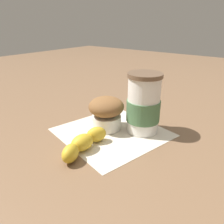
{
  "coord_description": "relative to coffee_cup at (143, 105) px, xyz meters",
  "views": [
    {
      "loc": [
        0.4,
        0.31,
        0.27
      ],
      "look_at": [
        0.0,
        0.0,
        0.06
      ],
      "focal_mm": 35.0,
      "sensor_mm": 36.0,
      "label": 1
    }
  ],
  "objects": [
    {
      "name": "ground_plane",
      "position": [
        0.06,
        -0.06,
        -0.07
      ],
      "size": [
        3.0,
        3.0,
        0.0
      ],
      "primitive_type": "plane",
      "color": "brown"
    },
    {
      "name": "paper_napkin",
      "position": [
        0.06,
        -0.06,
        -0.07
      ],
      "size": [
        0.3,
        0.3,
        0.0
      ],
      "primitive_type": "cube",
      "rotation": [
        0.0,
        0.0,
        -0.23
      ],
      "color": "beige",
      "rests_on": "ground_plane"
    },
    {
      "name": "coffee_cup",
      "position": [
        0.0,
        0.0,
        0.0
      ],
      "size": [
        0.09,
        0.09,
        0.15
      ],
      "color": "white",
      "rests_on": "paper_napkin"
    },
    {
      "name": "muffin",
      "position": [
        0.05,
        -0.08,
        -0.02
      ],
      "size": [
        0.09,
        0.09,
        0.09
      ],
      "color": "white",
      "rests_on": "paper_napkin"
    },
    {
      "name": "banana",
      "position": [
        0.16,
        -0.06,
        -0.05
      ],
      "size": [
        0.15,
        0.06,
        0.04
      ],
      "color": "gold",
      "rests_on": "paper_napkin"
    }
  ]
}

